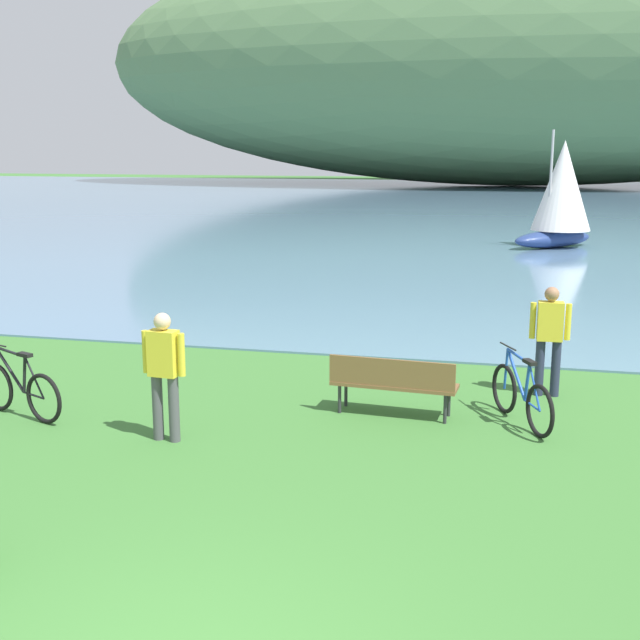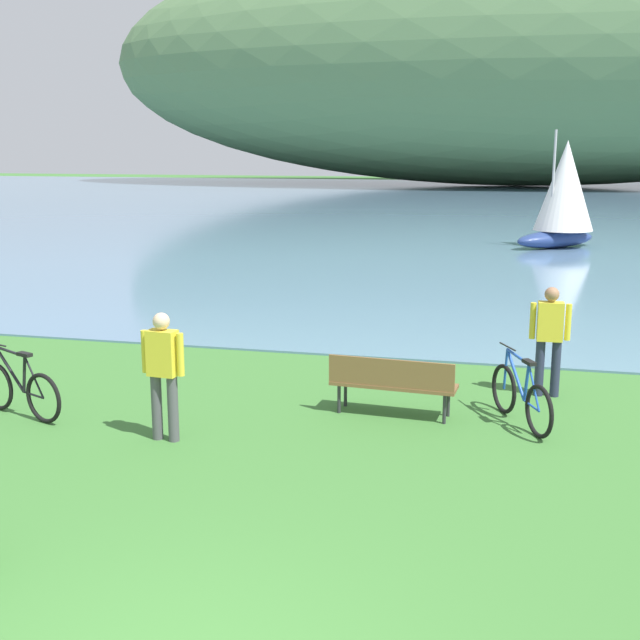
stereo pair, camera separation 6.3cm
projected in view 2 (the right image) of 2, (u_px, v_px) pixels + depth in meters
bay_water at (484, 206)px, 52.72m from camera, size 180.00×80.00×0.04m
distant_hillside at (523, 55)px, 76.44m from camera, size 82.23×28.00×24.36m
park_bench_near_camera at (392, 381)px, 11.52m from camera, size 1.83×0.61×0.88m
bicycle_leaning_near_bench at (19, 389)px, 11.55m from camera, size 1.68×0.66×1.01m
bicycle_beside_path at (521, 397)px, 11.21m from camera, size 0.86×1.61×1.01m
person_at_shoreline at (550, 334)px, 12.38m from camera, size 0.61×0.23×1.71m
person_on_the_grass at (163, 368)px, 10.49m from camera, size 0.61×0.26×1.71m
sailboat_mid_bay at (564, 193)px, 30.40m from camera, size 3.51×3.44×4.35m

